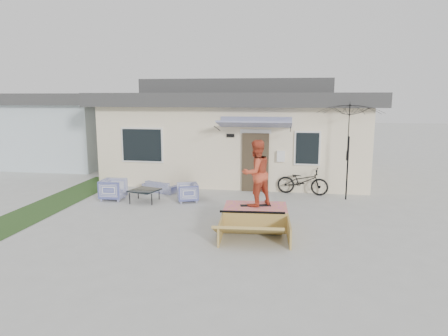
# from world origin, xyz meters

# --- Properties ---
(ground) EXTENTS (90.00, 90.00, 0.00)m
(ground) POSITION_xyz_m (0.00, 0.00, 0.00)
(ground) COLOR #AFAFAA
(ground) RESTS_ON ground
(grass_strip) EXTENTS (1.40, 8.00, 0.01)m
(grass_strip) POSITION_xyz_m (-5.20, 2.00, 0.00)
(grass_strip) COLOR #233F1A
(grass_strip) RESTS_ON ground
(house) EXTENTS (10.80, 8.49, 4.10)m
(house) POSITION_xyz_m (0.00, 7.99, 1.94)
(house) COLOR beige
(house) RESTS_ON ground
(neighbor_house) EXTENTS (8.60, 7.60, 3.50)m
(neighbor_house) POSITION_xyz_m (-10.50, 10.00, 1.78)
(neighbor_house) COLOR silver
(neighbor_house) RESTS_ON ground
(loveseat) EXTENTS (1.38, 0.85, 0.52)m
(loveseat) POSITION_xyz_m (-2.33, 3.84, 0.26)
(loveseat) COLOR #3B428E
(loveseat) RESTS_ON ground
(armchair_left) EXTENTS (0.72, 0.76, 0.76)m
(armchair_left) POSITION_xyz_m (-3.53, 2.54, 0.38)
(armchair_left) COLOR #3B428E
(armchair_left) RESTS_ON ground
(armchair_right) EXTENTS (0.79, 0.81, 0.66)m
(armchair_right) POSITION_xyz_m (-1.05, 2.70, 0.33)
(armchair_right) COLOR #3B428E
(armchair_right) RESTS_ON ground
(coffee_table) EXTENTS (1.02, 1.02, 0.40)m
(coffee_table) POSITION_xyz_m (-2.41, 2.42, 0.20)
(coffee_table) COLOR black
(coffee_table) RESTS_ON ground
(bicycle) EXTENTS (1.84, 0.89, 1.13)m
(bicycle) POSITION_xyz_m (2.67, 4.28, 0.57)
(bicycle) COLOR black
(bicycle) RESTS_ON ground
(patio_umbrella) EXTENTS (2.62, 2.52, 2.20)m
(patio_umbrella) POSITION_xyz_m (4.08, 3.77, 1.75)
(patio_umbrella) COLOR black
(patio_umbrella) RESTS_ON ground
(skate_ramp) EXTENTS (1.76, 2.26, 0.54)m
(skate_ramp) POSITION_xyz_m (1.35, 0.47, 0.27)
(skate_ramp) COLOR #A78744
(skate_ramp) RESTS_ON ground
(skateboard) EXTENTS (0.83, 0.36, 0.05)m
(skateboard) POSITION_xyz_m (1.35, 0.53, 0.57)
(skateboard) COLOR black
(skateboard) RESTS_ON skate_ramp
(skater) EXTENTS (1.06, 1.04, 1.72)m
(skater) POSITION_xyz_m (1.35, 0.53, 1.45)
(skater) COLOR #C0472B
(skater) RESTS_ON skateboard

